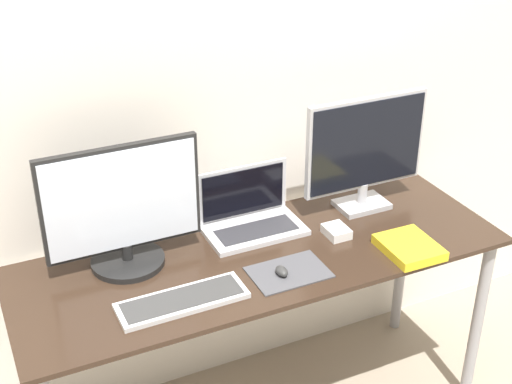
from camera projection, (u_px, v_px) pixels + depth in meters
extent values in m
cube|color=silver|center=(218.00, 78.00, 2.45)|extent=(7.00, 0.05, 2.50)
cube|color=#332319|center=(262.00, 256.00, 2.40)|extent=(1.67, 0.59, 0.02)
cylinder|color=#99999E|center=(477.00, 322.00, 2.68)|extent=(0.04, 0.04, 0.73)
cylinder|color=#99999E|center=(28.00, 364.00, 2.47)|extent=(0.04, 0.04, 0.73)
cylinder|color=#99999E|center=(402.00, 258.00, 3.06)|extent=(0.04, 0.04, 0.73)
cylinder|color=black|center=(128.00, 261.00, 2.34)|extent=(0.24, 0.24, 0.02)
cylinder|color=black|center=(127.00, 251.00, 2.32)|extent=(0.04, 0.04, 0.05)
cube|color=black|center=(121.00, 198.00, 2.24)|extent=(0.51, 0.02, 0.36)
cube|color=silver|center=(123.00, 200.00, 2.22)|extent=(0.49, 0.01, 0.34)
cube|color=#B2B2B7|center=(362.00, 204.00, 2.68)|extent=(0.19, 0.13, 0.02)
cylinder|color=#B2B2B7|center=(362.00, 193.00, 2.66)|extent=(0.04, 0.04, 0.08)
cube|color=#B2B2B7|center=(366.00, 143.00, 2.57)|extent=(0.48, 0.02, 0.35)
cube|color=black|center=(368.00, 145.00, 2.56)|extent=(0.46, 0.01, 0.32)
cube|color=silver|center=(255.00, 230.00, 2.51)|extent=(0.35, 0.20, 0.02)
cube|color=#2D2D33|center=(256.00, 230.00, 2.50)|extent=(0.28, 0.11, 0.00)
cube|color=silver|center=(242.00, 191.00, 2.55)|extent=(0.35, 0.01, 0.20)
cube|color=black|center=(243.00, 192.00, 2.54)|extent=(0.31, 0.00, 0.17)
cube|color=silver|center=(182.00, 301.00, 2.15)|extent=(0.40, 0.14, 0.02)
cube|color=#383838|center=(182.00, 298.00, 2.15)|extent=(0.37, 0.11, 0.00)
cube|color=#47474C|center=(289.00, 272.00, 2.30)|extent=(0.25, 0.17, 0.00)
ellipsoid|color=#333333|center=(281.00, 271.00, 2.27)|extent=(0.03, 0.06, 0.03)
cube|color=yellow|center=(409.00, 247.00, 2.40)|extent=(0.18, 0.21, 0.03)
cube|color=white|center=(409.00, 247.00, 2.40)|extent=(0.17, 0.20, 0.03)
cube|color=white|center=(336.00, 231.00, 2.49)|extent=(0.08, 0.09, 0.03)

